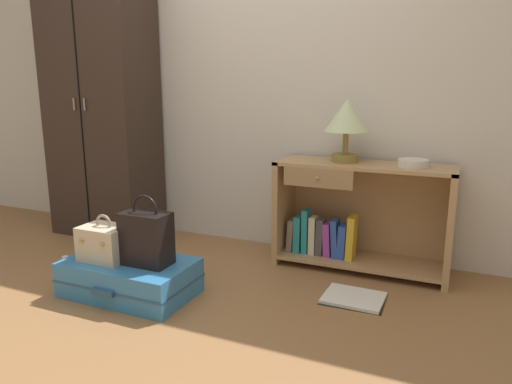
% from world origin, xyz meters
% --- Properties ---
extents(ground_plane, '(9.00, 9.00, 0.00)m').
position_xyz_m(ground_plane, '(0.00, 0.00, 0.00)').
color(ground_plane, olive).
extents(back_wall, '(6.40, 0.10, 2.60)m').
position_xyz_m(back_wall, '(0.00, 1.50, 1.30)').
color(back_wall, beige).
rests_on(back_wall, ground_plane).
extents(wardrobe, '(0.82, 0.47, 2.10)m').
position_xyz_m(wardrobe, '(-1.21, 1.20, 1.05)').
color(wardrobe, '#33261E').
rests_on(wardrobe, ground_plane).
extents(bookshelf, '(1.11, 0.39, 0.70)m').
position_xyz_m(bookshelf, '(0.81, 1.25, 0.34)').
color(bookshelf, tan).
rests_on(bookshelf, ground_plane).
extents(table_lamp, '(0.28, 0.28, 0.40)m').
position_xyz_m(table_lamp, '(0.73, 1.25, 0.97)').
color(table_lamp, olive).
rests_on(table_lamp, bookshelf).
extents(bowl, '(0.18, 0.18, 0.05)m').
position_xyz_m(bowl, '(1.15, 1.22, 0.72)').
color(bowl, silver).
rests_on(bowl, bookshelf).
extents(suitcase_large, '(0.74, 0.46, 0.20)m').
position_xyz_m(suitcase_large, '(-0.27, 0.30, 0.10)').
color(suitcase_large, teal).
rests_on(suitcase_large, ground_plane).
extents(train_case, '(0.27, 0.21, 0.27)m').
position_xyz_m(train_case, '(-0.41, 0.26, 0.30)').
color(train_case, beige).
rests_on(train_case, suitcase_large).
extents(handbag, '(0.27, 0.16, 0.40)m').
position_xyz_m(handbag, '(-0.15, 0.30, 0.36)').
color(handbag, black).
rests_on(handbag, suitcase_large).
extents(bottle, '(0.06, 0.06, 0.17)m').
position_xyz_m(bottle, '(-0.74, 0.27, 0.08)').
color(bottle, white).
rests_on(bottle, ground_plane).
extents(open_book_on_floor, '(0.35, 0.29, 0.02)m').
position_xyz_m(open_book_on_floor, '(0.93, 0.74, 0.01)').
color(open_book_on_floor, white).
rests_on(open_book_on_floor, ground_plane).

